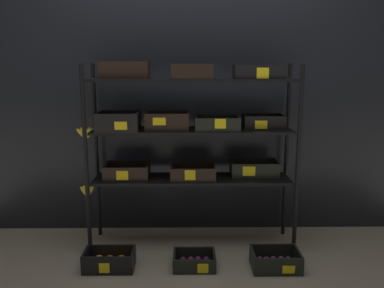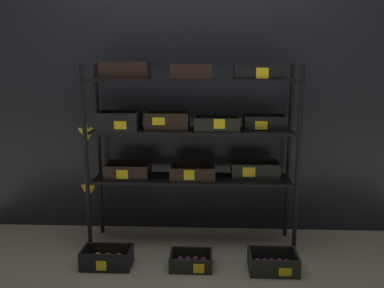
{
  "view_description": "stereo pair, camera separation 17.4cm",
  "coord_description": "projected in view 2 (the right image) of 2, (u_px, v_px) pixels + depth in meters",
  "views": [
    {
      "loc": [
        -0.04,
        -3.12,
        1.44
      ],
      "look_at": [
        0.0,
        0.0,
        0.82
      ],
      "focal_mm": 38.37,
      "sensor_mm": 36.0,
      "label": 1
    },
    {
      "loc": [
        0.14,
        -3.12,
        1.44
      ],
      "look_at": [
        0.0,
        0.0,
        0.82
      ],
      "focal_mm": 38.37,
      "sensor_mm": 36.0,
      "label": 2
    }
  ],
  "objects": [
    {
      "name": "display_rack",
      "position": [
        189.0,
        130.0,
        3.16
      ],
      "size": [
        1.7,
        0.39,
        1.45
      ],
      "color": "black",
      "rests_on": "ground_plane"
    },
    {
      "name": "ground_plane",
      "position": [
        192.0,
        243.0,
        3.34
      ],
      "size": [
        10.0,
        10.0,
        0.0
      ],
      "primitive_type": "plane",
      "color": "gray"
    },
    {
      "name": "crate_ground_center_plum",
      "position": [
        273.0,
        264.0,
        2.89
      ],
      "size": [
        0.34,
        0.25,
        0.13
      ],
      "color": "black",
      "rests_on": "ground_plane"
    },
    {
      "name": "storefront_wall",
      "position": [
        194.0,
        88.0,
        3.47
      ],
      "size": [
        3.97,
        0.12,
        2.46
      ],
      "primitive_type": "cube",
      "color": "black",
      "rests_on": "ground_plane"
    },
    {
      "name": "crate_ground_orange",
      "position": [
        107.0,
        259.0,
        2.95
      ],
      "size": [
        0.36,
        0.21,
        0.14
      ],
      "color": "black",
      "rests_on": "ground_plane"
    },
    {
      "name": "crate_ground_plum",
      "position": [
        191.0,
        262.0,
        2.94
      ],
      "size": [
        0.3,
        0.23,
        0.1
      ],
      "color": "black",
      "rests_on": "ground_plane"
    }
  ]
}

